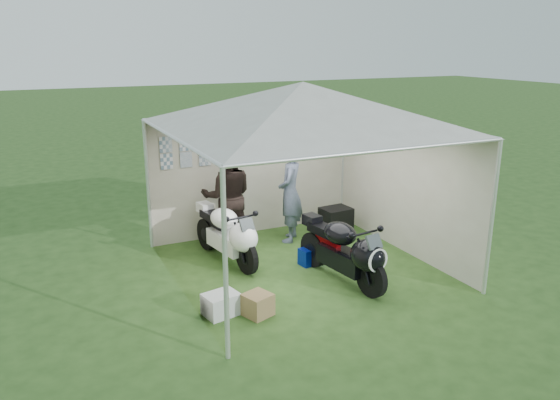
{
  "coord_description": "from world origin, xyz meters",
  "views": [
    {
      "loc": [
        -3.85,
        -7.36,
        3.57
      ],
      "look_at": [
        -0.21,
        0.35,
        1.09
      ],
      "focal_mm": 35.0,
      "sensor_mm": 36.0,
      "label": 1
    }
  ],
  "objects_px": {
    "motorcycle_black": "(346,250)",
    "person_blue_jacket": "(290,193)",
    "person_dark_jacket": "(227,196)",
    "equipment_box": "(336,222)",
    "motorcycle_white": "(229,233)",
    "canopy_tent": "(302,110)",
    "crate_1": "(258,305)",
    "paddock_stand": "(311,256)",
    "crate_2": "(226,304)",
    "crate_0": "(221,304)"
  },
  "relations": [
    {
      "from": "canopy_tent",
      "to": "paddock_stand",
      "type": "relative_size",
      "value": 14.97
    },
    {
      "from": "motorcycle_white",
      "to": "motorcycle_black",
      "type": "xyz_separation_m",
      "value": [
        1.33,
        -1.52,
        0.01
      ]
    },
    {
      "from": "canopy_tent",
      "to": "crate_1",
      "type": "relative_size",
      "value": 16.58
    },
    {
      "from": "motorcycle_black",
      "to": "paddock_stand",
      "type": "relative_size",
      "value": 5.14
    },
    {
      "from": "motorcycle_black",
      "to": "crate_1",
      "type": "height_order",
      "value": "motorcycle_black"
    },
    {
      "from": "equipment_box",
      "to": "paddock_stand",
      "type": "bearing_deg",
      "value": -136.56
    },
    {
      "from": "person_blue_jacket",
      "to": "equipment_box",
      "type": "distance_m",
      "value": 1.12
    },
    {
      "from": "person_blue_jacket",
      "to": "paddock_stand",
      "type": "bearing_deg",
      "value": 24.63
    },
    {
      "from": "person_dark_jacket",
      "to": "crate_2",
      "type": "relative_size",
      "value": 5.74
    },
    {
      "from": "motorcycle_black",
      "to": "motorcycle_white",
      "type": "bearing_deg",
      "value": 122.97
    },
    {
      "from": "canopy_tent",
      "to": "motorcycle_black",
      "type": "height_order",
      "value": "canopy_tent"
    },
    {
      "from": "canopy_tent",
      "to": "motorcycle_black",
      "type": "relative_size",
      "value": 2.91
    },
    {
      "from": "canopy_tent",
      "to": "motorcycle_white",
      "type": "distance_m",
      "value": 2.38
    },
    {
      "from": "crate_0",
      "to": "motorcycle_black",
      "type": "bearing_deg",
      "value": 4.27
    },
    {
      "from": "crate_0",
      "to": "crate_2",
      "type": "xyz_separation_m",
      "value": [
        0.08,
        0.02,
        -0.03
      ]
    },
    {
      "from": "motorcycle_black",
      "to": "person_blue_jacket",
      "type": "relative_size",
      "value": 1.06
    },
    {
      "from": "motorcycle_black",
      "to": "person_blue_jacket",
      "type": "distance_m",
      "value": 2.1
    },
    {
      "from": "paddock_stand",
      "to": "crate_0",
      "type": "bearing_deg",
      "value": -152.0
    },
    {
      "from": "paddock_stand",
      "to": "crate_1",
      "type": "distance_m",
      "value": 1.95
    },
    {
      "from": "motorcycle_white",
      "to": "paddock_stand",
      "type": "bearing_deg",
      "value": -37.82
    },
    {
      "from": "paddock_stand",
      "to": "equipment_box",
      "type": "bearing_deg",
      "value": 43.44
    },
    {
      "from": "motorcycle_white",
      "to": "motorcycle_black",
      "type": "height_order",
      "value": "motorcycle_black"
    },
    {
      "from": "motorcycle_black",
      "to": "crate_2",
      "type": "bearing_deg",
      "value": 175.52
    },
    {
      "from": "paddock_stand",
      "to": "person_blue_jacket",
      "type": "height_order",
      "value": "person_blue_jacket"
    },
    {
      "from": "person_blue_jacket",
      "to": "canopy_tent",
      "type": "bearing_deg",
      "value": 15.16
    },
    {
      "from": "canopy_tent",
      "to": "equipment_box",
      "type": "bearing_deg",
      "value": 39.28
    },
    {
      "from": "motorcycle_white",
      "to": "paddock_stand",
      "type": "xyz_separation_m",
      "value": [
        1.21,
        -0.64,
        -0.38
      ]
    },
    {
      "from": "person_blue_jacket",
      "to": "equipment_box",
      "type": "relative_size",
      "value": 3.36
    },
    {
      "from": "canopy_tent",
      "to": "person_dark_jacket",
      "type": "height_order",
      "value": "canopy_tent"
    },
    {
      "from": "crate_0",
      "to": "person_blue_jacket",
      "type": "bearing_deg",
      "value": 46.01
    },
    {
      "from": "canopy_tent",
      "to": "person_dark_jacket",
      "type": "distance_m",
      "value": 2.23
    },
    {
      "from": "motorcycle_black",
      "to": "crate_1",
      "type": "bearing_deg",
      "value": -175.15
    },
    {
      "from": "crate_0",
      "to": "crate_2",
      "type": "relative_size",
      "value": 1.36
    },
    {
      "from": "canopy_tent",
      "to": "crate_1",
      "type": "xyz_separation_m",
      "value": [
        -1.27,
        -1.21,
        -2.42
      ]
    },
    {
      "from": "canopy_tent",
      "to": "crate_2",
      "type": "xyz_separation_m",
      "value": [
        -1.63,
        -0.97,
        -2.45
      ]
    },
    {
      "from": "paddock_stand",
      "to": "crate_2",
      "type": "height_order",
      "value": "paddock_stand"
    },
    {
      "from": "person_blue_jacket",
      "to": "person_dark_jacket",
      "type": "bearing_deg",
      "value": -61.64
    },
    {
      "from": "crate_0",
      "to": "paddock_stand",
      "type": "bearing_deg",
      "value": 28.0
    },
    {
      "from": "canopy_tent",
      "to": "crate_2",
      "type": "relative_size",
      "value": 16.97
    },
    {
      "from": "person_dark_jacket",
      "to": "equipment_box",
      "type": "height_order",
      "value": "person_dark_jacket"
    },
    {
      "from": "equipment_box",
      "to": "motorcycle_white",
      "type": "bearing_deg",
      "value": -170.18
    },
    {
      "from": "crate_2",
      "to": "crate_1",
      "type": "bearing_deg",
      "value": -34.53
    },
    {
      "from": "person_dark_jacket",
      "to": "paddock_stand",
      "type": "bearing_deg",
      "value": 143.26
    },
    {
      "from": "equipment_box",
      "to": "crate_0",
      "type": "distance_m",
      "value": 3.68
    },
    {
      "from": "crate_2",
      "to": "motorcycle_white",
      "type": "bearing_deg",
      "value": 68.54
    },
    {
      "from": "motorcycle_black",
      "to": "equipment_box",
      "type": "distance_m",
      "value": 2.17
    },
    {
      "from": "person_blue_jacket",
      "to": "crate_2",
      "type": "distance_m",
      "value": 3.11
    },
    {
      "from": "canopy_tent",
      "to": "motorcycle_black",
      "type": "distance_m",
      "value": 2.23
    },
    {
      "from": "motorcycle_white",
      "to": "crate_2",
      "type": "relative_size",
      "value": 5.65
    },
    {
      "from": "person_dark_jacket",
      "to": "crate_2",
      "type": "height_order",
      "value": "person_dark_jacket"
    }
  ]
}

